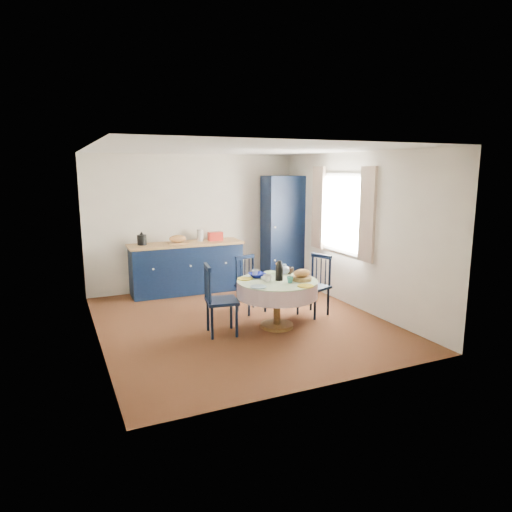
{
  "coord_description": "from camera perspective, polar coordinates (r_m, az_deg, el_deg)",
  "views": [
    {
      "loc": [
        -2.46,
        -5.99,
        2.24
      ],
      "look_at": [
        0.34,
        0.2,
        0.93
      ],
      "focal_mm": 32.0,
      "sensor_mm": 36.0,
      "label": 1
    }
  ],
  "objects": [
    {
      "name": "window",
      "position": [
        7.71,
        10.74,
        5.38
      ],
      "size": [
        0.1,
        1.74,
        1.45
      ],
      "color": "white",
      "rests_on": "wall_right"
    },
    {
      "name": "ceiling",
      "position": [
        6.48,
        -2.06,
        13.19
      ],
      "size": [
        4.5,
        4.5,
        0.0
      ],
      "primitive_type": "plane",
      "rotation": [
        3.14,
        0.0,
        0.0
      ],
      "color": "white",
      "rests_on": "wall_back"
    },
    {
      "name": "mug_a",
      "position": [
        6.36,
        1.42,
        -2.8
      ],
      "size": [
        0.12,
        0.12,
        0.09
      ],
      "primitive_type": "imported",
      "color": "silver",
      "rests_on": "dining_table"
    },
    {
      "name": "chair_left",
      "position": [
        6.23,
        -4.69,
        -5.41
      ],
      "size": [
        0.48,
        0.5,
        0.98
      ],
      "rotation": [
        0.0,
        0.0,
        1.41
      ],
      "color": "black",
      "rests_on": "floor"
    },
    {
      "name": "mug_b",
      "position": [
        6.3,
        4.27,
        -2.98
      ],
      "size": [
        0.09,
        0.09,
        0.09
      ],
      "primitive_type": "imported",
      "color": "#27685E",
      "rests_on": "dining_table"
    },
    {
      "name": "chair_right",
      "position": [
        7.11,
        7.39,
        -3.58
      ],
      "size": [
        0.51,
        0.53,
        0.94
      ],
      "rotation": [
        0.0,
        0.0,
        -1.23
      ],
      "color": "black",
      "rests_on": "floor"
    },
    {
      "name": "cobalt_bowl",
      "position": [
        6.6,
        0.12,
        -2.42
      ],
      "size": [
        0.25,
        0.25,
        0.06
      ],
      "primitive_type": "imported",
      "color": "navy",
      "rests_on": "dining_table"
    },
    {
      "name": "kitchen_counter",
      "position": [
        8.43,
        -8.71,
        -1.33
      ],
      "size": [
        2.07,
        0.67,
        1.16
      ],
      "rotation": [
        0.0,
        0.0,
        -0.02
      ],
      "color": "black",
      "rests_on": "floor"
    },
    {
      "name": "wall_back",
      "position": [
        8.65,
        -7.68,
        4.22
      ],
      "size": [
        4.0,
        0.02,
        2.5
      ],
      "primitive_type": "cube",
      "color": "beige",
      "rests_on": "floor"
    },
    {
      "name": "pantry_cabinet",
      "position": [
        8.93,
        3.37,
        3.23
      ],
      "size": [
        0.76,
        0.56,
        2.1
      ],
      "rotation": [
        0.0,
        0.0,
        -0.04
      ],
      "color": "black",
      "rests_on": "floor"
    },
    {
      "name": "wall_left",
      "position": [
        6.08,
        -19.68,
        0.9
      ],
      "size": [
        0.02,
        4.5,
        2.5
      ],
      "primitive_type": "cube",
      "color": "beige",
      "rests_on": "floor"
    },
    {
      "name": "dining_table",
      "position": [
        6.47,
        2.75,
        -4.06
      ],
      "size": [
        1.14,
        1.15,
        0.97
      ],
      "color": "brown",
      "rests_on": "floor"
    },
    {
      "name": "wall_right",
      "position": [
        7.53,
        12.26,
        3.09
      ],
      "size": [
        0.02,
        4.5,
        2.5
      ],
      "primitive_type": "cube",
      "color": "beige",
      "rests_on": "floor"
    },
    {
      "name": "mug_c",
      "position": [
        6.84,
        4.23,
        -1.83
      ],
      "size": [
        0.13,
        0.13,
        0.1
      ],
      "primitive_type": "imported",
      "color": "black",
      "rests_on": "dining_table"
    },
    {
      "name": "mug_d",
      "position": [
        6.65,
        -0.12,
        -2.17
      ],
      "size": [
        0.1,
        0.1,
        0.1
      ],
      "primitive_type": "imported",
      "color": "silver",
      "rests_on": "dining_table"
    },
    {
      "name": "floor",
      "position": [
        6.85,
        -1.91,
        -8.2
      ],
      "size": [
        4.5,
        4.5,
        0.0
      ],
      "primitive_type": "plane",
      "color": "black",
      "rests_on": "ground"
    },
    {
      "name": "chair_far",
      "position": [
        7.21,
        -0.77,
        -3.49
      ],
      "size": [
        0.47,
        0.46,
        0.89
      ],
      "rotation": [
        0.0,
        0.0,
        0.24
      ],
      "color": "black",
      "rests_on": "floor"
    }
  ]
}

